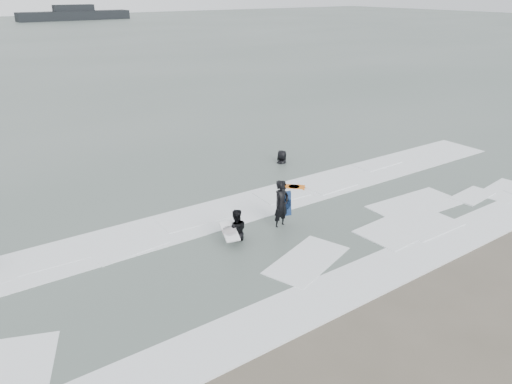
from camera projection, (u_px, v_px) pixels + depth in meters
ground at (345, 274)px, 15.82m from camera, size 320.00×320.00×0.00m
surfer_centre at (281, 227)px, 18.87m from camera, size 0.77×0.58×1.90m
surfer_wading at (236, 240)px, 17.92m from camera, size 1.04×0.95×1.74m
surfer_right_near at (283, 191)px, 22.22m from camera, size 0.94×0.98×1.63m
surfer_right_far at (282, 164)px, 25.58m from camera, size 1.08×0.96×1.86m
surf_foam at (276, 229)px, 18.62m from camera, size 30.03×9.06×0.09m
bodyboards at (272, 206)px, 19.49m from camera, size 6.00×3.83×1.25m
vessel_horizon at (74, 15)px, 130.11m from camera, size 28.23×5.04×3.83m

